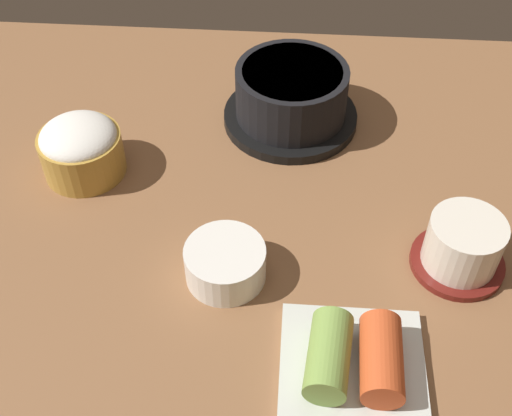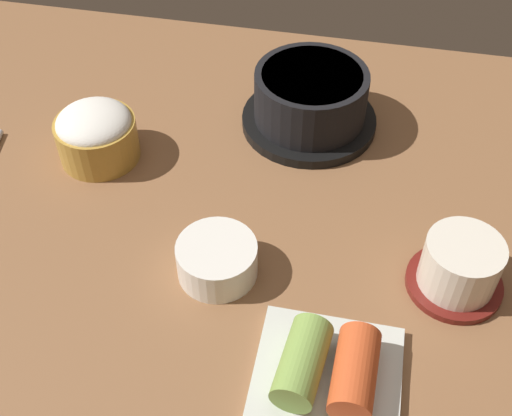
# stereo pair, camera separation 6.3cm
# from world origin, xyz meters

# --- Properties ---
(dining_table) EXTENTS (1.00, 0.76, 0.02)m
(dining_table) POSITION_xyz_m (0.00, 0.00, 0.01)
(dining_table) COLOR brown
(dining_table) RESTS_ON ground
(stone_pot) EXTENTS (0.17, 0.17, 0.08)m
(stone_pot) POSITION_xyz_m (0.05, 0.17, 0.06)
(stone_pot) COLOR black
(stone_pot) RESTS_ON dining_table
(rice_bowl) EXTENTS (0.10, 0.10, 0.07)m
(rice_bowl) POSITION_xyz_m (-0.19, 0.06, 0.06)
(rice_bowl) COLOR #B78C38
(rice_bowl) RESTS_ON dining_table
(tea_cup_with_saucer) EXTENTS (0.10, 0.10, 0.06)m
(tea_cup_with_saucer) POSITION_xyz_m (0.24, -0.06, 0.05)
(tea_cup_with_saucer) COLOR maroon
(tea_cup_with_saucer) RESTS_ON dining_table
(banchan_cup_center) EXTENTS (0.08, 0.08, 0.04)m
(banchan_cup_center) POSITION_xyz_m (-0.01, -0.09, 0.04)
(banchan_cup_center) COLOR white
(banchan_cup_center) RESTS_ON dining_table
(kimchi_plate) EXTENTS (0.13, 0.13, 0.05)m
(kimchi_plate) POSITION_xyz_m (0.12, -0.20, 0.04)
(kimchi_plate) COLOR silver
(kimchi_plate) RESTS_ON dining_table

